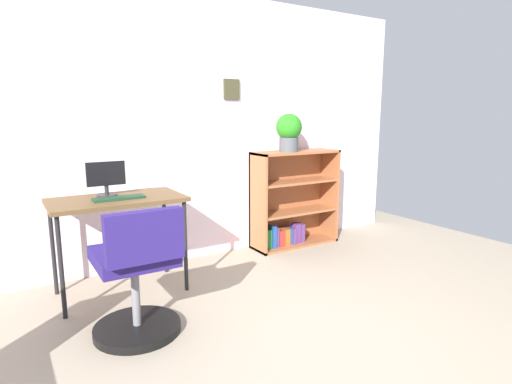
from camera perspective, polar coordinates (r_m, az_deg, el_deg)
name	(u,v)px	position (r m, az deg, el deg)	size (l,w,h in m)	color
wall_back	(165,130)	(3.73, -12.24, 8.26)	(5.20, 0.12, 2.35)	silver
desk	(117,207)	(3.18, -18.37, -1.96)	(0.93, 0.52, 0.72)	brown
monitor	(106,178)	(3.24, -19.76, 1.82)	(0.27, 0.14, 0.25)	#262628
keyboard	(119,198)	(3.10, -18.17, -0.79)	(0.35, 0.11, 0.02)	#1A3723
office_chair	(137,280)	(2.59, -15.87, -11.44)	(0.52, 0.55, 0.81)	black
bookshelf_low	(291,203)	(4.23, 4.78, -1.45)	(0.90, 0.30, 0.95)	#9B5B36
potted_plant_on_shelf	(289,131)	(4.05, 4.51, 8.32)	(0.25, 0.25, 0.36)	#474C51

